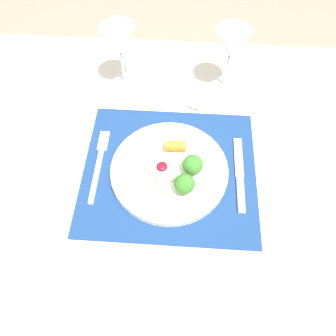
{
  "coord_description": "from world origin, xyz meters",
  "views": [
    {
      "loc": [
        0.02,
        -0.41,
        1.41
      ],
      "look_at": [
        -0.0,
        -0.01,
        0.76
      ],
      "focal_mm": 35.0,
      "sensor_mm": 36.0,
      "label": 1
    }
  ],
  "objects_px": {
    "dinner_plate": "(170,170)",
    "fork": "(100,160)",
    "knife": "(240,179)",
    "spoon": "(184,104)",
    "wine_glass_near": "(231,46)",
    "wine_glass_far": "(119,43)"
  },
  "relations": [
    {
      "from": "knife",
      "to": "wine_glass_far",
      "type": "relative_size",
      "value": 1.14
    },
    {
      "from": "spoon",
      "to": "wine_glass_near",
      "type": "bearing_deg",
      "value": 38.12
    },
    {
      "from": "fork",
      "to": "spoon",
      "type": "distance_m",
      "value": 0.28
    },
    {
      "from": "dinner_plate",
      "to": "knife",
      "type": "distance_m",
      "value": 0.17
    },
    {
      "from": "fork",
      "to": "knife",
      "type": "relative_size",
      "value": 1.0
    },
    {
      "from": "fork",
      "to": "wine_glass_near",
      "type": "bearing_deg",
      "value": 39.8
    },
    {
      "from": "fork",
      "to": "wine_glass_far",
      "type": "bearing_deg",
      "value": 82.39
    },
    {
      "from": "spoon",
      "to": "wine_glass_near",
      "type": "distance_m",
      "value": 0.19
    },
    {
      "from": "knife",
      "to": "spoon",
      "type": "bearing_deg",
      "value": 119.8
    },
    {
      "from": "spoon",
      "to": "wine_glass_far",
      "type": "xyz_separation_m",
      "value": [
        -0.17,
        0.08,
        0.13
      ]
    },
    {
      "from": "fork",
      "to": "spoon",
      "type": "xyz_separation_m",
      "value": [
        0.2,
        0.2,
        -0.0
      ]
    },
    {
      "from": "wine_glass_far",
      "to": "knife",
      "type": "bearing_deg",
      "value": -44.24
    },
    {
      "from": "dinner_plate",
      "to": "wine_glass_near",
      "type": "relative_size",
      "value": 1.54
    },
    {
      "from": "knife",
      "to": "spoon",
      "type": "height_order",
      "value": "spoon"
    },
    {
      "from": "fork",
      "to": "wine_glass_near",
      "type": "relative_size",
      "value": 1.13
    },
    {
      "from": "knife",
      "to": "wine_glass_near",
      "type": "distance_m",
      "value": 0.34
    },
    {
      "from": "spoon",
      "to": "wine_glass_near",
      "type": "xyz_separation_m",
      "value": [
        0.11,
        0.08,
        0.13
      ]
    },
    {
      "from": "knife",
      "to": "wine_glass_near",
      "type": "relative_size",
      "value": 1.13
    },
    {
      "from": "dinner_plate",
      "to": "spoon",
      "type": "height_order",
      "value": "dinner_plate"
    },
    {
      "from": "dinner_plate",
      "to": "wine_glass_far",
      "type": "bearing_deg",
      "value": 116.22
    },
    {
      "from": "wine_glass_far",
      "to": "spoon",
      "type": "bearing_deg",
      "value": -23.77
    },
    {
      "from": "dinner_plate",
      "to": "fork",
      "type": "xyz_separation_m",
      "value": [
        -0.17,
        0.02,
        -0.01
      ]
    }
  ]
}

